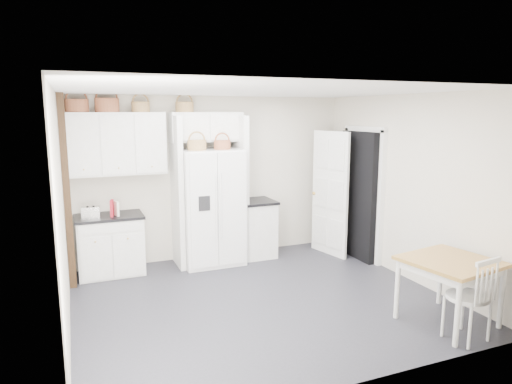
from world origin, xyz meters
name	(u,v)px	position (x,y,z in m)	size (l,w,h in m)	color
floor	(260,299)	(0.00, 0.00, 0.00)	(4.50, 4.50, 0.00)	#282830
ceiling	(261,91)	(0.00, 0.00, 2.60)	(4.50, 4.50, 0.00)	white
wall_back	(213,178)	(0.00, 2.00, 1.30)	(4.50, 4.50, 0.00)	beige
wall_left	(62,215)	(-2.25, 0.00, 1.30)	(4.00, 4.00, 0.00)	beige
wall_right	(408,188)	(2.25, 0.00, 1.30)	(4.00, 4.00, 0.00)	beige
refrigerator	(211,207)	(-0.15, 1.65, 0.90)	(0.93, 0.75, 1.79)	white
base_cab_left	(111,246)	(-1.67, 1.70, 0.42)	(0.91, 0.58, 0.84)	silver
base_cab_right	(256,229)	(0.64, 1.70, 0.45)	(0.51, 0.61, 0.90)	silver
dining_table	(448,291)	(1.70, -1.39, 0.37)	(0.89, 0.89, 0.74)	olive
windsor_chair	(468,297)	(1.60, -1.75, 0.47)	(0.46, 0.42, 0.94)	silver
counter_left	(109,217)	(-1.67, 1.70, 0.86)	(0.95, 0.61, 0.04)	black
counter_right	(256,201)	(0.64, 1.70, 0.92)	(0.55, 0.65, 0.04)	black
toaster	(91,212)	(-1.91, 1.59, 0.97)	(0.24, 0.14, 0.17)	silver
cookbook_red	(112,208)	(-1.62, 1.62, 1.00)	(0.03, 0.16, 0.24)	#A81828
cookbook_cream	(116,209)	(-1.56, 1.62, 0.99)	(0.03, 0.14, 0.21)	silver
basket_upper_a	(77,106)	(-2.00, 1.83, 2.44)	(0.31, 0.31, 0.18)	brown
basket_upper_b	(107,105)	(-1.60, 1.83, 2.45)	(0.33, 0.33, 0.20)	brown
basket_upper_c	(141,107)	(-1.13, 1.83, 2.43)	(0.26, 0.26, 0.15)	brown
basket_bridge_a	(185,107)	(-0.48, 1.83, 2.43)	(0.27, 0.27, 0.15)	brown
basket_fridge_a	(197,145)	(-0.38, 1.55, 1.87)	(0.28, 0.28, 0.15)	brown
basket_fridge_b	(222,145)	(0.02, 1.55, 1.86)	(0.25, 0.25, 0.14)	brown
upper_cabinet	(116,144)	(-1.50, 1.83, 1.90)	(1.40, 0.34, 0.90)	silver
bridge_cabinet	(206,127)	(-0.15, 1.83, 2.12)	(1.12, 0.34, 0.45)	silver
fridge_panel_left	(177,192)	(-0.66, 1.70, 1.15)	(0.08, 0.60, 2.30)	silver
fridge_panel_right	(240,188)	(0.36, 1.70, 1.15)	(0.08, 0.60, 2.30)	silver
trim_post	(67,193)	(-2.20, 1.35, 1.30)	(0.09, 0.09, 2.60)	black
doorway_void	(360,196)	(2.16, 1.00, 1.02)	(0.18, 0.85, 2.05)	black
door_slab	(330,194)	(1.80, 1.33, 1.02)	(0.80, 0.04, 2.05)	white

